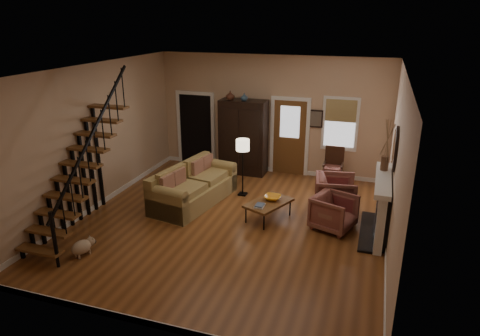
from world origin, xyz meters
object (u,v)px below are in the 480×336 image
(armchair_right, at_px, (335,194))
(coffee_table, at_px, (268,210))
(armchair_left, at_px, (334,212))
(floor_lamp, at_px, (243,168))
(armoire, at_px, (243,137))
(sofa, at_px, (194,185))
(side_chair, at_px, (333,167))

(armchair_right, bearing_deg, coffee_table, 115.81)
(armchair_left, height_order, floor_lamp, floor_lamp)
(armchair_left, height_order, armchair_right, armchair_right)
(armoire, bearing_deg, floor_lamp, -72.88)
(armoire, xyz_separation_m, armchair_right, (2.79, -1.78, -0.63))
(armoire, distance_m, coffee_table, 3.18)
(coffee_table, relative_size, armchair_right, 1.18)
(sofa, height_order, armchair_right, sofa)
(sofa, xyz_separation_m, coffee_table, (1.92, -0.30, -0.24))
(armchair_right, height_order, floor_lamp, floor_lamp)
(coffee_table, bearing_deg, armchair_right, 34.43)
(floor_lamp, bearing_deg, armoire, 107.12)
(floor_lamp, bearing_deg, side_chair, 33.75)
(armoire, xyz_separation_m, sofa, (-0.47, -2.40, -0.60))
(armchair_left, relative_size, floor_lamp, 0.57)
(coffee_table, distance_m, floor_lamp, 1.57)
(armchair_left, bearing_deg, coffee_table, 108.98)
(sofa, bearing_deg, side_chair, 46.29)
(armchair_left, bearing_deg, armchair_right, 24.08)
(floor_lamp, bearing_deg, coffee_table, -49.45)
(coffee_table, bearing_deg, armchair_left, -0.48)
(armchair_left, bearing_deg, armoire, 66.05)
(armoire, height_order, side_chair, armoire)
(armoire, height_order, armchair_right, armoire)
(armoire, distance_m, armchair_left, 4.01)
(side_chair, bearing_deg, armoire, 175.52)
(armoire, bearing_deg, armchair_left, -43.41)
(armoire, relative_size, side_chair, 2.06)
(coffee_table, xyz_separation_m, armchair_left, (1.42, -0.01, 0.17))
(armchair_right, bearing_deg, armchair_left, 176.00)
(side_chair, bearing_deg, floor_lamp, -146.25)
(coffee_table, relative_size, side_chair, 1.06)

